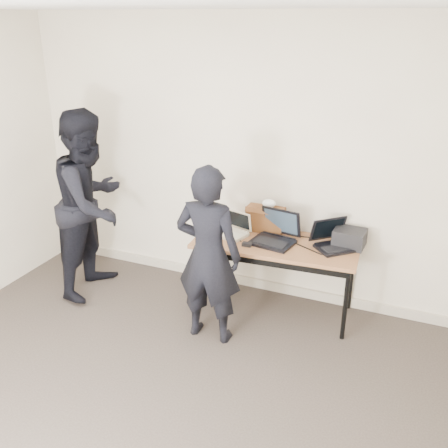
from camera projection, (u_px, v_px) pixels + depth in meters
The scene contains 13 objects.
room at pixel (102, 256), 2.91m from camera, with size 4.60×4.60×2.80m.
desk at pixel (276, 249), 4.60m from camera, with size 1.54×0.75×0.72m.
laptop_beige at pixel (233, 231), 4.72m from camera, with size 0.33×0.33×0.22m.
laptop_center at pixel (276, 235), 4.58m from camera, with size 0.43×0.42×0.29m.
laptop_right at pixel (333, 241), 4.48m from camera, with size 0.47×0.47×0.25m.
leather_satchel at pixel (265, 218), 4.79m from camera, with size 0.36×0.18×0.25m.
tissue at pixel (269, 203), 4.72m from camera, with size 0.13×0.10×0.08m, color white.
equipment_box at pixel (349, 238), 4.48m from camera, with size 0.27×0.23×0.16m, color black.
power_brick at pixel (247, 244), 4.51m from camera, with size 0.08×0.05×0.03m, color black.
cables at pixel (277, 242), 4.59m from camera, with size 1.00×0.43×0.01m.
person_typist at pixel (208, 256), 4.18m from camera, with size 0.58×0.38×1.58m, color black.
person_observer at pixel (92, 204), 4.92m from camera, with size 0.91×0.71×1.86m, color black.
baseboard at pixel (238, 279), 5.31m from camera, with size 4.50×0.03×0.10m, color #BAAF9A.
Camera 1 is at (1.67, -2.13, 2.65)m, focal length 40.00 mm.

